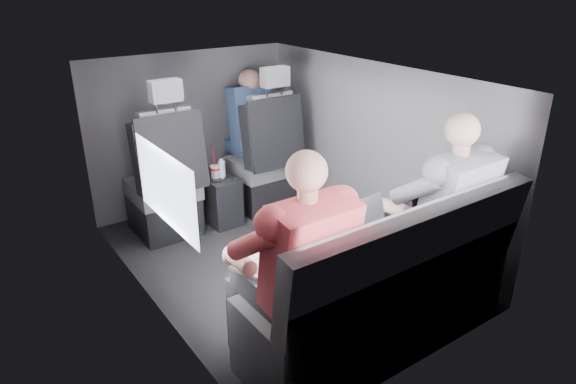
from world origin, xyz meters
TOP-DOWN VIEW (x-y plane):
  - floor at (0.00, 0.00)m, footprint 2.60×2.60m
  - ceiling at (0.00, 0.00)m, footprint 2.60×2.60m
  - panel_left at (-0.90, 0.00)m, footprint 0.02×2.60m
  - panel_right at (0.90, 0.00)m, footprint 0.02×2.60m
  - panel_front at (0.00, 1.30)m, footprint 1.80×0.02m
  - panel_back at (0.00, -1.30)m, footprint 1.80×0.02m
  - side_window at (-0.88, -0.30)m, footprint 0.02×0.75m
  - seatbelt at (0.45, 0.67)m, footprint 0.35×0.11m
  - front_seat_left at (-0.45, 0.84)m, footprint 0.52×0.58m
  - front_seat_right at (0.45, 0.84)m, footprint 0.52×0.58m
  - center_console at (0.00, 0.88)m, footprint 0.24×0.48m
  - rear_bench at (0.00, -1.06)m, footprint 1.60×0.57m
  - soda_cup at (-0.04, 0.81)m, footprint 0.08×0.08m
  - water_bottle at (0.02, 0.80)m, footprint 0.06×0.06m
  - laptop_white at (-0.55, -0.84)m, footprint 0.42×0.44m
  - laptop_silver at (-0.05, -0.81)m, footprint 0.37×0.34m
  - laptop_black at (0.47, -0.83)m, footprint 0.39×0.37m
  - passenger_rear_left at (-0.54, -0.97)m, footprint 0.52×0.64m
  - passenger_rear_right at (0.49, -0.97)m, footprint 0.53×0.64m
  - passenger_front_right at (0.48, 1.10)m, footprint 0.38×0.38m

SIDE VIEW (x-z plane):
  - floor at x=0.00m, z-range 0.00..0.00m
  - center_console at x=0.00m, z-range 0.00..0.41m
  - rear_bench at x=0.00m, z-range -0.15..0.77m
  - front_seat_left at x=-0.45m, z-range -0.23..1.03m
  - front_seat_right at x=0.45m, z-range -0.23..1.03m
  - soda_cup at x=-0.04m, z-range 0.34..0.58m
  - water_bottle at x=0.02m, z-range 0.39..0.55m
  - laptop_silver at x=-0.05m, z-range 0.51..0.76m
  - laptop_black at x=0.47m, z-range 0.51..0.76m
  - laptop_white at x=-0.55m, z-range 0.51..0.77m
  - passenger_rear_left at x=-0.54m, z-range 0.01..1.27m
  - passenger_rear_right at x=0.49m, z-range 0.01..1.28m
  - panel_left at x=-0.90m, z-range 0.00..1.35m
  - panel_right at x=0.90m, z-range 0.00..1.35m
  - panel_front at x=0.00m, z-range 0.00..1.35m
  - panel_back at x=0.00m, z-range 0.00..1.35m
  - passenger_front_right at x=0.48m, z-range 0.37..1.12m
  - seatbelt at x=0.45m, z-range 0.50..1.10m
  - side_window at x=-0.88m, z-range 0.69..1.11m
  - ceiling at x=0.00m, z-range 1.35..1.35m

